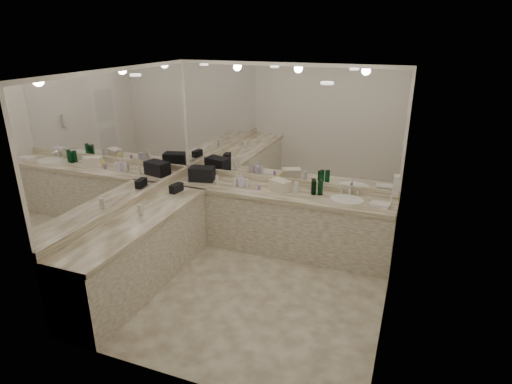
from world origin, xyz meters
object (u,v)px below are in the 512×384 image
at_px(sink, 347,200).
at_px(cream_cosmetic_case, 280,185).
at_px(black_toiletry_bag, 202,174).
at_px(soap_bottle_b, 241,180).
at_px(wall_phone, 396,185).
at_px(hand_towel, 380,205).
at_px(soap_bottle_a, 237,178).
at_px(soap_bottle_c, 274,183).

distance_m(sink, cream_cosmetic_case, 0.94).
bearing_deg(black_toiletry_bag, soap_bottle_b, -4.02).
distance_m(sink, black_toiletry_bag, 2.15).
height_order(wall_phone, black_toiletry_bag, wall_phone).
xyz_separation_m(hand_towel, soap_bottle_a, (-2.01, 0.08, 0.08)).
bearing_deg(sink, hand_towel, -8.70).
bearing_deg(soap_bottle_c, wall_phone, -18.87).
xyz_separation_m(sink, soap_bottle_a, (-1.58, 0.01, 0.11)).
height_order(cream_cosmetic_case, soap_bottle_b, soap_bottle_b).
xyz_separation_m(wall_phone, soap_bottle_c, (-1.64, 0.56, -0.36)).
xyz_separation_m(black_toiletry_bag, soap_bottle_a, (0.57, -0.01, 0.00)).
relative_size(cream_cosmetic_case, soap_bottle_c, 1.63).
bearing_deg(hand_towel, sink, 171.30).
relative_size(cream_cosmetic_case, soap_bottle_b, 1.46).
distance_m(wall_phone, soap_bottle_c, 1.77).
xyz_separation_m(wall_phone, hand_towel, (-0.17, 0.43, -0.43)).
height_order(cream_cosmetic_case, soap_bottle_c, soap_bottle_c).
xyz_separation_m(soap_bottle_a, soap_bottle_c, (0.54, 0.05, -0.02)).
bearing_deg(soap_bottle_b, soap_bottle_a, 156.62).
relative_size(hand_towel, soap_bottle_a, 1.17).
xyz_separation_m(wall_phone, soap_bottle_b, (-2.11, 0.48, -0.35)).
bearing_deg(soap_bottle_b, wall_phone, -12.73).
height_order(sink, black_toiletry_bag, black_toiletry_bag).
xyz_separation_m(wall_phone, cream_cosmetic_case, (-1.54, 0.51, -0.37)).
bearing_deg(hand_towel, soap_bottle_c, 175.04).
distance_m(soap_bottle_a, soap_bottle_b, 0.09).
bearing_deg(soap_bottle_a, wall_phone, -13.14).
bearing_deg(cream_cosmetic_case, soap_bottle_c, -180.00).
bearing_deg(wall_phone, soap_bottle_c, 161.13).
xyz_separation_m(cream_cosmetic_case, soap_bottle_a, (-0.65, -0.00, 0.02)).
xyz_separation_m(soap_bottle_b, soap_bottle_c, (0.46, 0.09, -0.01)).
relative_size(black_toiletry_bag, soap_bottle_c, 2.11).
distance_m(sink, soap_bottle_a, 1.59).
distance_m(sink, soap_bottle_c, 1.04).
distance_m(black_toiletry_bag, soap_bottle_a, 0.57).
relative_size(black_toiletry_bag, soap_bottle_a, 1.74).
xyz_separation_m(sink, hand_towel, (0.43, -0.07, 0.03)).
bearing_deg(cream_cosmetic_case, wall_phone, 5.88).
bearing_deg(sink, soap_bottle_c, 176.61).
height_order(hand_towel, soap_bottle_b, soap_bottle_b).
height_order(soap_bottle_a, soap_bottle_b, soap_bottle_a).
bearing_deg(hand_towel, wall_phone, -68.10).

